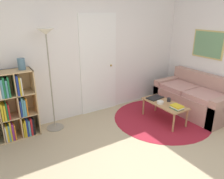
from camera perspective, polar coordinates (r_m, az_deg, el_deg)
The scene contains 13 objects.
ground_plane at distance 3.33m, azimuth 13.21°, elevation -20.03°, with size 14.00×14.00×0.00m, color tan.
wall_back at distance 4.49m, azimuth -6.20°, elevation 9.29°, with size 7.67×0.11×2.60m.
wall_right at distance 5.20m, azimuth 24.38°, elevation 9.24°, with size 0.08×5.23×2.60m.
rug at distance 4.69m, azimuth 12.85°, elevation -7.28°, with size 1.97×1.97×0.01m.
bookshelf at distance 4.07m, azimuth -25.86°, elevation -4.57°, with size 0.90×0.34×1.19m.
floor_lamp at distance 3.89m, azimuth -16.45°, elevation 9.25°, with size 0.31×0.31×1.84m.
couch at distance 5.12m, azimuth 20.69°, elevation -2.22°, with size 0.83×1.60×0.82m.
coffee_table at distance 4.48m, azimuth 13.55°, elevation -3.95°, with size 0.44×0.93×0.38m.
laptop at distance 4.65m, azimuth 11.17°, elevation -2.11°, with size 0.37×0.26×0.02m.
bowl at distance 4.40m, azimuth 12.49°, elevation -3.30°, with size 0.13×0.13×0.05m.
book_stack_on_table at distance 4.26m, azimuth 16.59°, elevation -4.42°, with size 0.17×0.22×0.06m.
cup at distance 4.54m, azimuth 14.63°, elevation -2.59°, with size 0.07×0.07×0.08m.
vase_on_shelf at distance 3.90m, azimuth -22.57°, elevation 6.18°, with size 0.12×0.12×0.19m.
Camera 1 is at (-1.92, -1.72, 2.11)m, focal length 35.00 mm.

